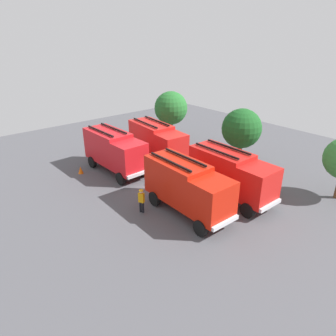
% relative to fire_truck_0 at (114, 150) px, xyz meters
% --- Properties ---
extents(ground_plane, '(46.79, 46.79, 0.00)m').
position_rel_fire_truck_0_xyz_m(ground_plane, '(5.06, 2.17, -2.15)').
color(ground_plane, '#4C4C51').
extents(fire_truck_0, '(7.27, 2.92, 3.88)m').
position_rel_fire_truck_0_xyz_m(fire_truck_0, '(0.00, 0.00, 0.00)').
color(fire_truck_0, red).
rests_on(fire_truck_0, ground).
extents(fire_truck_1, '(7.24, 2.86, 3.88)m').
position_rel_fire_truck_0_xyz_m(fire_truck_1, '(9.55, 0.14, 0.00)').
color(fire_truck_1, red).
rests_on(fire_truck_1, ground).
extents(fire_truck_2, '(7.37, 3.21, 3.88)m').
position_rel_fire_truck_0_xyz_m(fire_truck_2, '(0.48, 4.59, 0.00)').
color(fire_truck_2, red).
rests_on(fire_truck_2, ground).
extents(fire_truck_3, '(7.24, 2.84, 3.88)m').
position_rel_fire_truck_0_xyz_m(fire_truck_3, '(10.18, 4.19, 0.00)').
color(fire_truck_3, red).
rests_on(fire_truck_3, ground).
extents(firefighter_0, '(0.48, 0.39, 1.82)m').
position_rel_fire_truck_0_xyz_m(firefighter_0, '(7.49, -2.36, -1.12)').
color(firefighter_0, black).
rests_on(firefighter_0, ground).
extents(firefighter_1, '(0.48, 0.41, 1.72)m').
position_rel_fire_truck_0_xyz_m(firefighter_1, '(12.06, 7.50, -1.19)').
color(firefighter_1, black).
rests_on(firefighter_1, ground).
extents(tree_0, '(3.81, 3.81, 5.90)m').
position_rel_fire_truck_0_xyz_m(tree_0, '(-3.27, 9.62, 1.82)').
color(tree_0, brown).
rests_on(tree_0, ground).
extents(tree_1, '(3.68, 3.68, 5.70)m').
position_rel_fire_truck_0_xyz_m(tree_1, '(6.78, 9.62, 1.68)').
color(tree_1, brown).
rests_on(tree_1, ground).
extents(traffic_cone_0, '(0.47, 0.47, 0.67)m').
position_rel_fire_truck_0_xyz_m(traffic_cone_0, '(-1.65, -2.77, -1.82)').
color(traffic_cone_0, '#F2600C').
rests_on(traffic_cone_0, ground).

